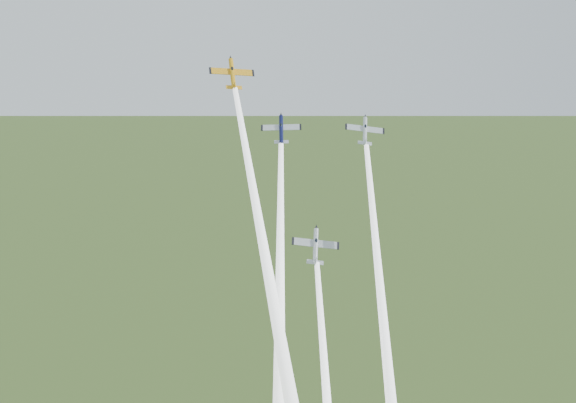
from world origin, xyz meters
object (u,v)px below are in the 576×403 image
(plane_yellow, at_px, (232,74))
(plane_navy, at_px, (281,129))
(plane_silver_low, at_px, (316,246))
(plane_silver_right, at_px, (365,131))

(plane_yellow, bearing_deg, plane_navy, 0.56)
(plane_silver_low, bearing_deg, plane_silver_right, 45.33)
(plane_silver_right, xyz_separation_m, plane_silver_low, (-11.08, -9.94, -19.23))
(plane_silver_right, distance_m, plane_silver_low, 24.32)
(plane_navy, height_order, plane_silver_right, plane_silver_right)
(plane_yellow, distance_m, plane_silver_low, 34.68)
(plane_yellow, xyz_separation_m, plane_silver_right, (24.81, -0.64, -10.81))
(plane_navy, xyz_separation_m, plane_silver_low, (4.63, -12.00, -19.53))
(plane_yellow, relative_size, plane_silver_right, 1.10)
(plane_yellow, bearing_deg, plane_silver_low, -45.89)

